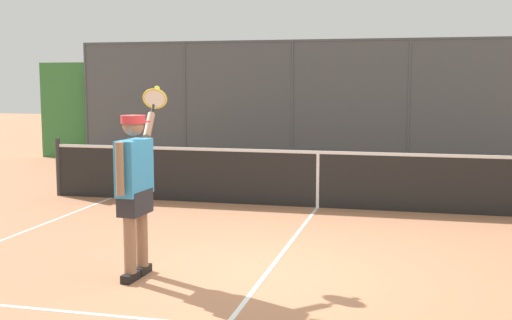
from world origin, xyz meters
TOP-DOWN VIEW (x-y plane):
  - ground_plane at (0.00, 0.00)m, footprint 60.00×60.00m
  - fence_backdrop at (0.00, -9.69)m, footprint 17.03×1.37m
  - tennis_net at (0.00, -3.91)m, footprint 9.76×0.09m
  - tennis_player at (1.34, 0.40)m, footprint 0.43×1.46m

SIDE VIEW (x-z plane):
  - ground_plane at x=0.00m, z-range 0.00..0.00m
  - tennis_net at x=0.00m, z-range -0.04..1.03m
  - tennis_player at x=1.34m, z-range 0.02..2.08m
  - fence_backdrop at x=0.00m, z-range -0.26..2.86m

